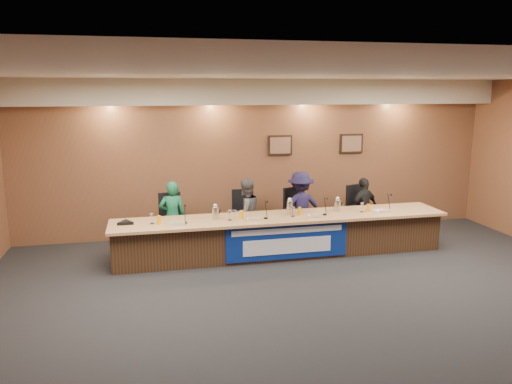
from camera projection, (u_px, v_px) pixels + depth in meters
floor at (327, 309)px, 6.94m from camera, size 10.00×10.00×0.00m
ceiling at (334, 73)px, 6.29m from camera, size 10.00×8.00×0.04m
wall_back at (261, 158)px, 10.43m from camera, size 10.00×0.04×3.20m
soffit at (264, 92)px, 9.92m from camera, size 10.00×0.50×0.50m
dais_body at (281, 236)px, 9.16m from camera, size 6.00×0.80×0.70m
dais_top at (282, 217)px, 9.03m from camera, size 6.10×0.95×0.05m
banner at (287, 241)px, 8.75m from camera, size 2.20×0.02×0.65m
banner_text_upper at (288, 231)px, 8.70m from camera, size 2.00×0.01×0.10m
banner_text_lower at (288, 246)px, 8.76m from camera, size 1.60×0.01×0.28m
wall_photo_left at (280, 145)px, 10.44m from camera, size 0.52×0.04×0.42m
wall_photo_right at (351, 144)px, 10.79m from camera, size 0.52×0.04×0.42m
panelist_a at (172, 217)px, 9.28m from camera, size 0.50×0.33×1.35m
panelist_b at (246, 213)px, 9.58m from camera, size 0.80×0.73×1.34m
panelist_c at (300, 208)px, 9.81m from camera, size 0.97×0.62×1.43m
panelist_d at (363, 208)px, 10.12m from camera, size 0.80×0.58×1.26m
office_chair_a at (172, 225)px, 9.41m from camera, size 0.54×0.54×0.08m
office_chair_b at (245, 221)px, 9.72m from camera, size 0.49×0.49×0.08m
office_chair_c at (299, 218)px, 9.95m from camera, size 0.61×0.61×0.08m
office_chair_d at (361, 214)px, 10.24m from camera, size 0.62×0.62×0.08m
nameplate_a at (178, 223)px, 8.35m from camera, size 0.24×0.08×0.10m
microphone_a at (185, 223)px, 8.54m from camera, size 0.07×0.07×0.02m
juice_glass_a at (159, 220)px, 8.46m from camera, size 0.06×0.06×0.15m
water_glass_a at (152, 219)px, 8.49m from camera, size 0.08×0.08×0.18m
nameplate_b at (255, 219)px, 8.66m from camera, size 0.24×0.08×0.10m
microphone_b at (266, 218)px, 8.84m from camera, size 0.07×0.07×0.02m
juice_glass_b at (241, 215)px, 8.82m from camera, size 0.06×0.06×0.15m
water_glass_b at (230, 215)px, 8.72m from camera, size 0.08×0.08×0.18m
nameplate_c at (316, 216)px, 8.88m from camera, size 0.24×0.08×0.10m
microphone_c at (324, 214)px, 9.10m from camera, size 0.07×0.07×0.02m
juice_glass_c at (300, 211)px, 9.06m from camera, size 0.06×0.06×0.15m
water_glass_c at (293, 212)px, 8.98m from camera, size 0.08×0.08×0.18m
nameplate_d at (385, 211)px, 9.23m from camera, size 0.24×0.08×0.10m
microphone_d at (388, 210)px, 9.41m from camera, size 0.07×0.07×0.02m
juice_glass_d at (368, 208)px, 9.32m from camera, size 0.06×0.06×0.15m
water_glass_d at (362, 207)px, 9.30m from camera, size 0.08×0.08×0.18m
carafe_left at (215, 213)px, 8.77m from camera, size 0.12×0.12×0.22m
carafe_mid at (290, 208)px, 9.11m from camera, size 0.11×0.11×0.26m
carafe_right at (337, 206)px, 9.34m from camera, size 0.13×0.13×0.22m
speakerphone at (125, 223)px, 8.48m from camera, size 0.32×0.32×0.05m
paper_stack at (381, 211)px, 9.41m from camera, size 0.26×0.33×0.01m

